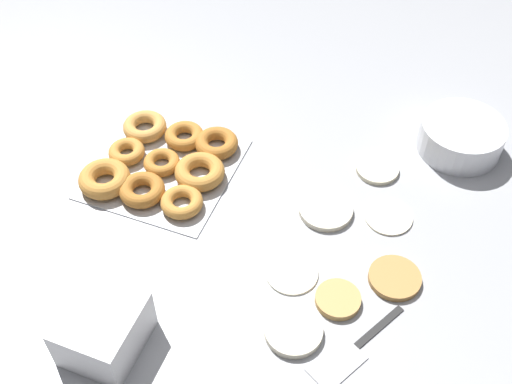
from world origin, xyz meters
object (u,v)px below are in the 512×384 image
at_px(container_stack, 104,329).
at_px(spatula, 346,355).
at_px(pancake_0, 389,216).
at_px(pancake_4, 292,272).
at_px(pancake_2, 326,210).
at_px(pancake_1, 395,278).
at_px(batter_bowl, 461,137).
at_px(pancake_6, 377,169).
at_px(pancake_5, 293,331).
at_px(pancake_3, 338,299).
at_px(donut_tray, 162,164).

distance_m(container_stack, spatula, 0.43).
height_order(pancake_0, pancake_4, same).
xyz_separation_m(pancake_0, pancake_2, (0.03, -0.13, 0.00)).
height_order(pancake_1, container_stack, container_stack).
relative_size(pancake_1, pancake_2, 0.89).
xyz_separation_m(pancake_0, batter_bowl, (-0.27, 0.10, 0.03)).
distance_m(pancake_0, container_stack, 0.63).
bearing_deg(pancake_4, pancake_6, 165.47).
bearing_deg(container_stack, pancake_6, 149.99).
height_order(pancake_5, spatula, pancake_5).
bearing_deg(spatula, pancake_1, -164.97).
relative_size(pancake_3, donut_tray, 0.28).
height_order(pancake_4, batter_bowl, batter_bowl).
distance_m(pancake_3, donut_tray, 0.51).
height_order(pancake_2, pancake_5, pancake_5).
distance_m(pancake_2, donut_tray, 0.38).
relative_size(pancake_1, pancake_3, 1.18).
height_order(pancake_5, container_stack, container_stack).
distance_m(pancake_6, batter_bowl, 0.21).
bearing_deg(pancake_5, pancake_1, 141.25).
relative_size(pancake_4, donut_tray, 0.33).
distance_m(pancake_4, spatula, 0.20).
height_order(pancake_2, donut_tray, donut_tray).
bearing_deg(pancake_3, container_stack, -57.05).
height_order(pancake_1, pancake_4, pancake_1).
relative_size(pancake_0, spatula, 0.47).
distance_m(pancake_2, spatula, 0.34).
distance_m(pancake_1, pancake_5, 0.23).
bearing_deg(pancake_2, container_stack, -31.91).
bearing_deg(spatula, donut_tray, -92.20).
xyz_separation_m(pancake_0, pancake_3, (0.24, -0.04, 0.00)).
bearing_deg(batter_bowl, pancake_2, -37.62).
relative_size(pancake_4, pancake_6, 1.08).
distance_m(pancake_6, spatula, 0.48).
height_order(pancake_0, pancake_6, pancake_6).
bearing_deg(pancake_0, pancake_3, -9.90).
distance_m(pancake_2, pancake_5, 0.30).
relative_size(pancake_5, container_stack, 0.74).
bearing_deg(pancake_3, pancake_1, 134.47).
xyz_separation_m(pancake_0, pancake_4, (0.21, -0.14, 0.00)).
bearing_deg(pancake_4, pancake_3, 73.99).
bearing_deg(spatula, pancake_3, -128.13).
relative_size(pancake_3, pancake_4, 0.84).
bearing_deg(pancake_1, donut_tray, -100.73).
bearing_deg(pancake_6, donut_tray, -69.08).
bearing_deg(pancake_1, pancake_4, -73.13).
bearing_deg(pancake_6, container_stack, -30.01).
xyz_separation_m(pancake_6, spatula, (0.47, 0.06, -0.00)).
bearing_deg(pancake_3, donut_tray, -112.39).
distance_m(pancake_4, batter_bowl, 0.54).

